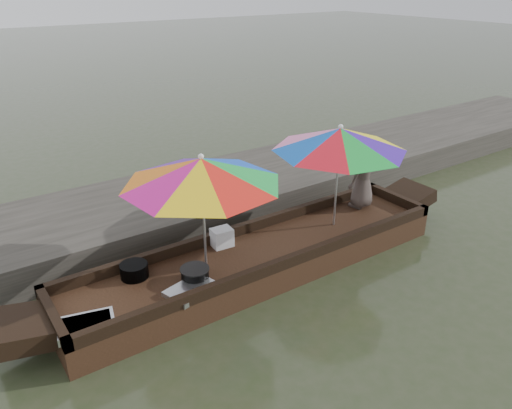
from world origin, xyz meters
TOP-DOWN VIEW (x-y plane):
  - water at (0.00, 0.00)m, footprint 80.00×80.00m
  - dock at (0.00, 2.20)m, footprint 22.00×2.20m
  - boat_hull at (0.00, 0.00)m, footprint 5.59×1.20m
  - cooking_pot at (-1.67, 0.34)m, footprint 0.35×0.35m
  - tray_crayfish at (-2.48, -0.33)m, footprint 0.66×0.53m
  - tray_scallop at (-1.24, -0.35)m, footprint 0.67×0.54m
  - charcoal_grill at (-1.09, -0.16)m, footprint 0.34×0.34m
  - supply_bag at (-0.37, 0.40)m, footprint 0.30×0.24m
  - vendor at (2.17, 0.25)m, footprint 0.65×0.52m
  - umbrella_bow at (-0.84, 0.00)m, footprint 2.37×2.37m
  - umbrella_stern at (1.36, 0.00)m, footprint 2.22×2.22m

SIDE VIEW (x-z plane):
  - water at x=0.00m, z-range 0.00..0.00m
  - boat_hull at x=0.00m, z-range 0.00..0.35m
  - dock at x=0.00m, z-range 0.00..0.50m
  - tray_scallop at x=-1.24m, z-range 0.35..0.41m
  - tray_crayfish at x=-2.48m, z-range 0.35..0.44m
  - charcoal_grill at x=-1.09m, z-range 0.35..0.51m
  - cooking_pot at x=-1.67m, z-range 0.35..0.53m
  - supply_bag at x=-0.37m, z-range 0.35..0.61m
  - vendor at x=2.17m, z-range 0.35..1.51m
  - umbrella_bow at x=-0.84m, z-range 0.35..1.90m
  - umbrella_stern at x=1.36m, z-range 0.35..1.90m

